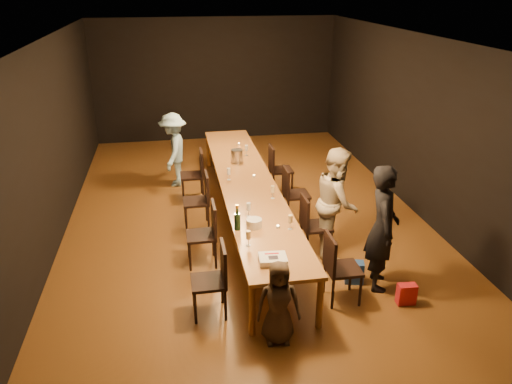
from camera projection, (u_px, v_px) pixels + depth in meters
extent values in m
plane|color=#442711|center=(247.00, 222.00, 8.50)|extent=(10.00, 10.00, 0.00)
cube|color=black|center=(216.00, 80.00, 12.44)|extent=(6.00, 0.04, 3.00)
cube|color=black|center=(361.00, 349.00, 3.38)|extent=(6.00, 0.04, 3.00)
cube|color=black|center=(48.00, 148.00, 7.44)|extent=(0.04, 10.00, 3.00)
cube|color=black|center=(422.00, 129.00, 8.39)|extent=(0.04, 10.00, 3.00)
cube|color=silver|center=(246.00, 39.00, 7.32)|extent=(6.00, 10.00, 0.04)
cube|color=brown|center=(247.00, 183.00, 8.22)|extent=(0.90, 6.00, 0.05)
cylinder|color=brown|center=(252.00, 310.00, 5.67)|extent=(0.08, 0.08, 0.70)
cylinder|color=brown|center=(320.00, 302.00, 5.80)|extent=(0.08, 0.08, 0.70)
cylinder|color=brown|center=(208.00, 151.00, 10.93)|extent=(0.08, 0.08, 0.70)
cylinder|color=brown|center=(244.00, 149.00, 11.06)|extent=(0.08, 0.08, 0.70)
imported|color=black|center=(383.00, 228.00, 6.44)|extent=(0.56, 0.71, 1.72)
imported|color=beige|center=(337.00, 202.00, 7.29)|extent=(0.83, 0.95, 1.64)
imported|color=#8DBBDA|center=(174.00, 150.00, 9.77)|extent=(0.71, 1.03, 1.46)
imported|color=#3C2F22|center=(278.00, 303.00, 5.54)|extent=(0.53, 0.37, 1.01)
cube|color=red|center=(406.00, 294.00, 6.32)|extent=(0.24, 0.14, 0.28)
cube|color=#224796|center=(354.00, 272.00, 6.76)|extent=(0.28, 0.22, 0.31)
cube|color=white|center=(273.00, 259.00, 5.85)|extent=(0.34, 0.28, 0.07)
cube|color=black|center=(273.00, 258.00, 5.81)|extent=(0.12, 0.09, 0.00)
cube|color=red|center=(272.00, 254.00, 5.90)|extent=(0.17, 0.04, 0.00)
cylinder|color=silver|center=(254.00, 223.00, 6.67)|extent=(0.26, 0.26, 0.12)
cylinder|color=#A9A9AD|center=(237.00, 156.00, 9.03)|extent=(0.26, 0.26, 0.23)
cylinder|color=#B2B7B2|center=(278.00, 227.00, 6.67)|extent=(0.05, 0.05, 0.03)
cylinder|color=#B2B7B2|center=(254.00, 176.00, 8.39)|extent=(0.05, 0.05, 0.03)
cylinder|color=#B2B7B2|center=(239.00, 144.00, 10.03)|extent=(0.05, 0.05, 0.03)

